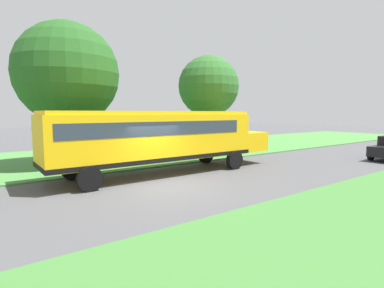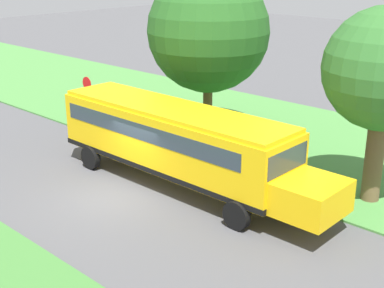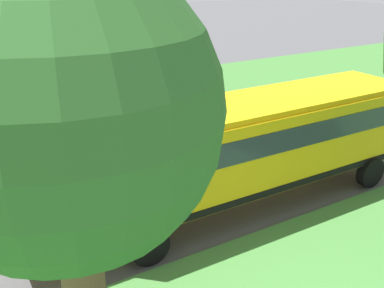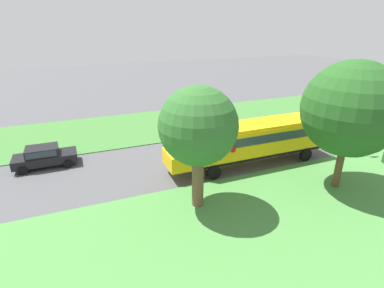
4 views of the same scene
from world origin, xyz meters
name	(u,v)px [view 1 (image 1 of 4)]	position (x,y,z in m)	size (l,w,h in m)	color
ground_plane	(168,186)	(0.00, 0.00, 0.00)	(120.00, 120.00, 0.00)	#4C4C4F
grass_verge	(91,157)	(-10.00, 0.00, 0.04)	(12.00, 80.00, 0.08)	#47843D
school_bus	(161,136)	(-2.40, 1.07, 1.92)	(2.84, 12.42, 3.16)	yellow
oak_tree_beside_bus	(67,72)	(-7.57, -1.98, 5.36)	(5.76, 5.76, 8.15)	brown
oak_tree_roadside_mid	(208,87)	(-6.26, 7.29, 4.89)	(4.30, 4.30, 7.11)	brown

